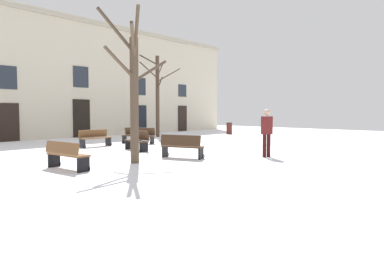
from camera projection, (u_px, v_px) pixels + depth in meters
The scene contains 11 objects.
ground_plane at pixel (220, 145), 16.75m from camera, with size 38.23×38.23×0.00m, color white.
building_facade at pixel (110, 79), 23.66m from camera, with size 23.89×0.60×8.05m.
tree_center at pixel (133, 89), 10.77m from camera, with size 2.48×2.09×5.07m.
tree_near_facade at pixel (157, 94), 22.13m from camera, with size 2.71×2.30×5.67m.
litter_bin at pixel (229, 128), 24.86m from camera, with size 0.46×0.46×0.88m.
bench_facing_shops at pixel (95, 138), 15.97m from camera, with size 1.61×0.58×0.84m.
bench_near_center_tree at pixel (137, 140), 14.46m from camera, with size 0.73×1.61×0.90m.
bench_near_lamp at pixel (139, 135), 17.54m from camera, with size 1.14×1.86×0.86m.
bench_far_corner at pixel (66, 155), 9.65m from camera, with size 0.68×1.67×0.84m.
bench_back_to_back_left at pixel (182, 146), 12.02m from camera, with size 0.99×1.66×0.87m.
person_crossing_plaza at pixel (267, 130), 12.26m from camera, with size 0.44×0.37×1.81m.
Camera 1 is at (-13.02, -10.54, 1.72)m, focal length 30.49 mm.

